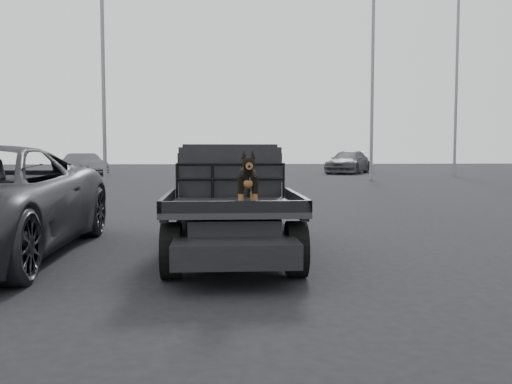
{
  "coord_description": "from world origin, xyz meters",
  "views": [
    {
      "loc": [
        -0.5,
        -7.43,
        1.71
      ],
      "look_at": [
        -0.02,
        -0.46,
        1.19
      ],
      "focal_mm": 40.0,
      "sensor_mm": 36.0,
      "label": 1
    }
  ],
  "objects": [
    {
      "name": "flatbed_ute",
      "position": [
        -0.28,
        1.77,
        0.46
      ],
      "size": [
        2.0,
        5.4,
        0.92
      ],
      "primitive_type": null,
      "color": "black",
      "rests_on": "ground"
    },
    {
      "name": "dog",
      "position": [
        -0.11,
        -0.03,
        1.29
      ],
      "size": [
        0.32,
        0.6,
        0.74
      ],
      "primitive_type": null,
      "color": "black",
      "rests_on": "flatbed_ute"
    },
    {
      "name": "floodlight_far",
      "position": [
        14.56,
        27.8,
        7.44
      ],
      "size": [
        1.08,
        0.28,
        13.67
      ],
      "color": "slate",
      "rests_on": "ground"
    },
    {
      "name": "floodlight_near",
      "position": [
        -5.73,
        19.69,
        8.38
      ],
      "size": [
        1.08,
        0.28,
        15.55
      ],
      "color": "slate",
      "rests_on": "ground"
    },
    {
      "name": "distant_car_a",
      "position": [
        -9.27,
        31.1,
        0.73
      ],
      "size": [
        3.8,
        4.51,
        1.46
      ],
      "primitive_type": "imported",
      "rotation": [
        0.0,
        0.0,
        0.61
      ],
      "color": "#55555A",
      "rests_on": "ground"
    },
    {
      "name": "headache_rack",
      "position": [
        -0.28,
        1.97,
        1.2
      ],
      "size": [
        1.8,
        0.08,
        0.55
      ],
      "primitive_type": null,
      "color": "black",
      "rests_on": "flatbed_ute"
    },
    {
      "name": "distant_car_b",
      "position": [
        8.92,
        32.89,
        0.81
      ],
      "size": [
        4.63,
        5.97,
        1.61
      ],
      "primitive_type": "imported",
      "rotation": [
        0.0,
        0.0,
        -0.49
      ],
      "color": "#404045",
      "rests_on": "ground"
    },
    {
      "name": "floodlight_mid",
      "position": [
        8.17,
        24.13,
        6.5
      ],
      "size": [
        1.08,
        0.28,
        11.82
      ],
      "color": "slate",
      "rests_on": "ground"
    },
    {
      "name": "ground",
      "position": [
        0.0,
        0.0,
        0.0
      ],
      "size": [
        120.0,
        120.0,
        0.0
      ],
      "primitive_type": "plane",
      "color": "black",
      "rests_on": "ground"
    },
    {
      "name": "ute_cab",
      "position": [
        -0.28,
        2.72,
        1.36
      ],
      "size": [
        1.72,
        1.3,
        0.88
      ],
      "primitive_type": null,
      "color": "black",
      "rests_on": "flatbed_ute"
    }
  ]
}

